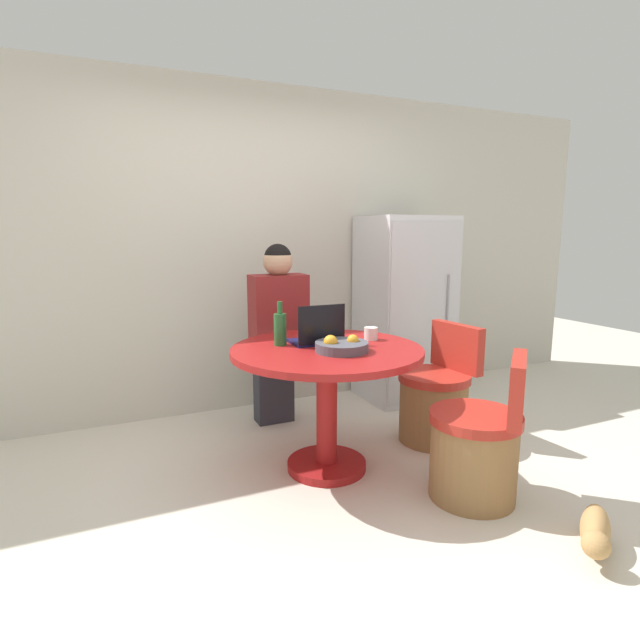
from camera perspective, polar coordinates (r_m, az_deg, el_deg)
ground_plane at (r=2.94m, az=2.08°, el=-19.49°), size 12.00×12.00×0.00m
wall_back at (r=4.12m, az=-8.21°, el=7.87°), size 7.00×0.06×2.60m
refrigerator at (r=4.39m, az=9.60°, el=1.27°), size 0.70×0.64×1.58m
dining_table at (r=3.02m, az=0.78°, el=-6.62°), size 1.15×1.15×0.77m
chair_right_side at (r=3.62m, az=13.04°, el=-9.04°), size 0.50×0.49×0.82m
chair_near_right_corner at (r=2.93m, az=17.50°, el=-13.93°), size 0.57×0.57×0.82m
person_seated at (r=3.68m, az=-4.95°, el=-0.84°), size 0.40×0.37×1.37m
laptop at (r=3.05m, az=-0.29°, el=-1.72°), size 0.30×0.21×0.25m
fruit_bowl at (r=2.87m, az=2.47°, el=-2.98°), size 0.31×0.31×0.10m
coffee_cup at (r=3.19m, az=5.82°, el=-1.55°), size 0.09×0.09×0.08m
bottle at (r=3.02m, az=-4.58°, el=-0.96°), size 0.08×0.08×0.27m
cat at (r=2.78m, az=28.94°, el=-20.38°), size 0.39×0.33×0.19m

